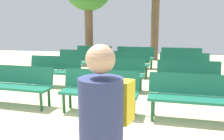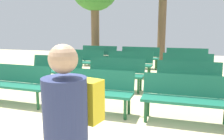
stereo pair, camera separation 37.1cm
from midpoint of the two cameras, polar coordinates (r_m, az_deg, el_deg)
bench_r0_c0 at (r=5.76m, az=-23.39°, el=-2.92°), size 1.63×0.59×0.87m
bench_r0_c1 at (r=4.86m, az=-5.15°, el=-4.48°), size 1.62×0.54×0.87m
bench_r0_c2 at (r=4.63m, az=16.45°, el=-5.69°), size 1.62×0.53×0.87m
bench_r1_c0 at (r=7.22m, az=-15.21°, el=0.22°), size 1.61×0.52×0.87m
bench_r1_c1 at (r=6.58m, az=-0.76°, el=-0.41°), size 1.62×0.57×0.87m
bench_r1_c2 at (r=6.34m, az=16.33°, el=-1.28°), size 1.62×0.54×0.87m
bench_r2_c0 at (r=8.81m, az=-9.34°, el=2.32°), size 1.63×0.58×0.87m
bench_r2_c1 at (r=8.26m, az=2.25°, el=1.90°), size 1.62×0.55×0.87m
bench_r2_c2 at (r=8.08m, az=15.76°, el=1.30°), size 1.61×0.50×0.87m
bench_r3_c0 at (r=10.45m, az=-5.55°, el=3.73°), size 1.62×0.56×0.87m
bench_r3_c1 at (r=9.99m, az=4.51°, el=3.42°), size 1.63×0.58×0.87m
bench_r3_c2 at (r=9.87m, az=15.34°, el=2.98°), size 1.61×0.52×0.87m
visitor_with_backpack at (r=1.94m, az=-7.81°, el=-15.25°), size 0.44×0.58×1.65m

